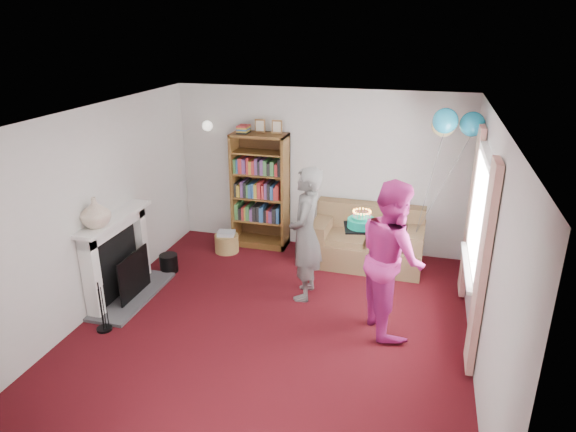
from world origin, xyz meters
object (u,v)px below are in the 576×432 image
(bookcase, at_px, (261,191))
(sofa, at_px, (368,242))
(person_magenta, at_px, (392,257))
(person_striped, at_px, (306,234))
(birthday_cake, at_px, (361,223))

(bookcase, xyz_separation_m, sofa, (1.74, -0.23, -0.57))
(sofa, relative_size, person_magenta, 0.89)
(person_striped, bearing_deg, bookcase, -146.53)
(person_striped, relative_size, birthday_cake, 4.47)
(sofa, relative_size, birthday_cake, 4.09)
(birthday_cake, bearing_deg, bookcase, 136.69)
(bookcase, relative_size, sofa, 1.26)
(sofa, xyz_separation_m, person_magenta, (0.44, -1.70, 0.59))
(bookcase, distance_m, person_striped, 1.81)
(person_striped, bearing_deg, person_magenta, 64.58)
(birthday_cake, bearing_deg, person_striped, 162.58)
(birthday_cake, bearing_deg, sofa, 92.10)
(sofa, bearing_deg, birthday_cake, -86.41)
(bookcase, bearing_deg, person_magenta, -41.48)
(bookcase, bearing_deg, person_striped, -53.81)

